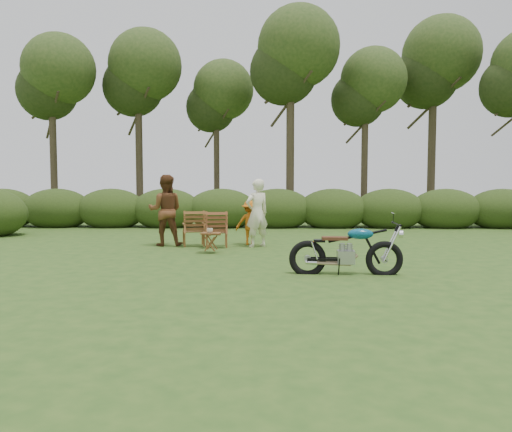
{
  "coord_description": "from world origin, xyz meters",
  "views": [
    {
      "loc": [
        -0.35,
        -8.88,
        1.65
      ],
      "look_at": [
        -0.6,
        1.85,
        0.9
      ],
      "focal_mm": 35.0,
      "sensor_mm": 36.0,
      "label": 1
    }
  ],
  "objects_px": {
    "cup": "(210,230)",
    "adult_b": "(166,246)",
    "motorcycle": "(346,274)",
    "child": "(250,245)",
    "adult_a": "(257,247)",
    "lawn_chair_left": "(194,246)",
    "lawn_chair_right": "(217,247)",
    "side_table": "(211,243)"
  },
  "relations": [
    {
      "from": "lawn_chair_left",
      "to": "adult_a",
      "type": "xyz_separation_m",
      "value": [
        1.63,
        -0.18,
        0.0
      ]
    },
    {
      "from": "motorcycle",
      "to": "side_table",
      "type": "bearing_deg",
      "value": 138.79
    },
    {
      "from": "lawn_chair_left",
      "to": "adult_b",
      "type": "relative_size",
      "value": 0.49
    },
    {
      "from": "adult_a",
      "to": "lawn_chair_right",
      "type": "bearing_deg",
      "value": -28.48
    },
    {
      "from": "lawn_chair_left",
      "to": "cup",
      "type": "height_order",
      "value": "cup"
    },
    {
      "from": "motorcycle",
      "to": "adult_b",
      "type": "height_order",
      "value": "adult_b"
    },
    {
      "from": "side_table",
      "to": "adult_a",
      "type": "height_order",
      "value": "adult_a"
    },
    {
      "from": "lawn_chair_right",
      "to": "child",
      "type": "distance_m",
      "value": 0.94
    },
    {
      "from": "adult_a",
      "to": "adult_b",
      "type": "height_order",
      "value": "adult_b"
    },
    {
      "from": "adult_b",
      "to": "motorcycle",
      "type": "bearing_deg",
      "value": 131.35
    },
    {
      "from": "side_table",
      "to": "cup",
      "type": "bearing_deg",
      "value": -111.01
    },
    {
      "from": "lawn_chair_left",
      "to": "adult_a",
      "type": "relative_size",
      "value": 0.53
    },
    {
      "from": "motorcycle",
      "to": "adult_b",
      "type": "distance_m",
      "value": 5.54
    },
    {
      "from": "child",
      "to": "adult_b",
      "type": "bearing_deg",
      "value": 8.01
    },
    {
      "from": "child",
      "to": "lawn_chair_left",
      "type": "bearing_deg",
      "value": 10.91
    },
    {
      "from": "motorcycle",
      "to": "child",
      "type": "height_order",
      "value": "child"
    },
    {
      "from": "motorcycle",
      "to": "lawn_chair_left",
      "type": "distance_m",
      "value": 5.05
    },
    {
      "from": "adult_b",
      "to": "child",
      "type": "height_order",
      "value": "adult_b"
    },
    {
      "from": "cup",
      "to": "child",
      "type": "relative_size",
      "value": 0.12
    },
    {
      "from": "motorcycle",
      "to": "lawn_chair_right",
      "type": "relative_size",
      "value": 2.12
    },
    {
      "from": "side_table",
      "to": "adult_b",
      "type": "height_order",
      "value": "adult_b"
    },
    {
      "from": "side_table",
      "to": "lawn_chair_left",
      "type": "bearing_deg",
      "value": 114.57
    },
    {
      "from": "lawn_chair_right",
      "to": "adult_b",
      "type": "relative_size",
      "value": 0.49
    },
    {
      "from": "motorcycle",
      "to": "adult_b",
      "type": "bearing_deg",
      "value": 138.4
    },
    {
      "from": "cup",
      "to": "adult_b",
      "type": "distance_m",
      "value": 1.93
    },
    {
      "from": "lawn_chair_left",
      "to": "lawn_chair_right",
      "type": "bearing_deg",
      "value": 147.27
    },
    {
      "from": "motorcycle",
      "to": "side_table",
      "type": "height_order",
      "value": "motorcycle"
    },
    {
      "from": "adult_a",
      "to": "motorcycle",
      "type": "bearing_deg",
      "value": 83.31
    },
    {
      "from": "motorcycle",
      "to": "lawn_chair_left",
      "type": "xyz_separation_m",
      "value": [
        -3.28,
        3.85,
        0.0
      ]
    },
    {
      "from": "side_table",
      "to": "adult_a",
      "type": "relative_size",
      "value": 0.28
    },
    {
      "from": "cup",
      "to": "adult_b",
      "type": "xyz_separation_m",
      "value": [
        -1.29,
        1.34,
        -0.53
      ]
    },
    {
      "from": "motorcycle",
      "to": "lawn_chair_left",
      "type": "relative_size",
      "value": 2.11
    },
    {
      "from": "lawn_chair_left",
      "to": "child",
      "type": "relative_size",
      "value": 0.78
    },
    {
      "from": "lawn_chair_right",
      "to": "adult_a",
      "type": "distance_m",
      "value": 1.02
    },
    {
      "from": "side_table",
      "to": "cup",
      "type": "distance_m",
      "value": 0.3
    },
    {
      "from": "side_table",
      "to": "cup",
      "type": "height_order",
      "value": "cup"
    },
    {
      "from": "lawn_chair_right",
      "to": "adult_a",
      "type": "relative_size",
      "value": 0.52
    },
    {
      "from": "side_table",
      "to": "adult_a",
      "type": "bearing_deg",
      "value": 47.23
    },
    {
      "from": "lawn_chair_right",
      "to": "cup",
      "type": "bearing_deg",
      "value": 81.52
    },
    {
      "from": "lawn_chair_left",
      "to": "motorcycle",
      "type": "bearing_deg",
      "value": 117.53
    },
    {
      "from": "motorcycle",
      "to": "cup",
      "type": "distance_m",
      "value": 3.72
    },
    {
      "from": "adult_a",
      "to": "child",
      "type": "relative_size",
      "value": 1.48
    }
  ]
}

